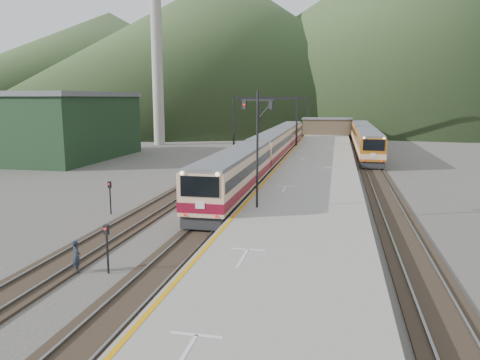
% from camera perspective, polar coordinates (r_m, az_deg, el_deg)
% --- Properties ---
extents(ground, '(400.00, 400.00, 0.00)m').
position_cam_1_polar(ground, '(16.95, -17.44, -18.06)').
color(ground, '#47423D').
rests_on(ground, ground).
extents(track_main, '(2.60, 200.00, 0.23)m').
position_cam_1_polar(track_main, '(54.05, 3.55, 1.69)').
color(track_main, black).
rests_on(track_main, ground).
extents(track_far, '(2.60, 200.00, 0.23)m').
position_cam_1_polar(track_far, '(54.98, -1.61, 1.85)').
color(track_far, black).
rests_on(track_far, ground).
extents(track_second, '(2.60, 200.00, 0.23)m').
position_cam_1_polar(track_second, '(53.65, 15.80, 1.27)').
color(track_second, black).
rests_on(track_second, ground).
extents(platform, '(8.00, 100.00, 1.00)m').
position_cam_1_polar(platform, '(51.51, 9.41, 1.65)').
color(platform, gray).
rests_on(platform, ground).
extents(gantry_near, '(9.55, 0.25, 8.00)m').
position_cam_1_polar(gantry_near, '(68.79, 3.05, 8.09)').
color(gantry_near, black).
rests_on(gantry_near, ground).
extents(gantry_far, '(9.55, 0.25, 8.00)m').
position_cam_1_polar(gantry_far, '(93.56, 5.42, 8.56)').
color(gantry_far, black).
rests_on(gantry_far, ground).
extents(warehouse, '(14.50, 20.50, 8.60)m').
position_cam_1_polar(warehouse, '(65.58, -21.27, 6.23)').
color(warehouse, '#19311A').
rests_on(warehouse, ground).
extents(smokestack, '(1.80, 1.80, 30.00)m').
position_cam_1_polar(smokestack, '(80.91, -10.09, 14.91)').
color(smokestack, '#9E998E').
rests_on(smokestack, ground).
extents(station_shed, '(9.40, 4.40, 3.10)m').
position_cam_1_polar(station_shed, '(91.12, 10.56, 6.50)').
color(station_shed, brown).
rests_on(station_shed, platform).
extents(hill_a, '(180.00, 180.00, 60.00)m').
position_cam_1_polar(hill_a, '(209.64, -1.47, 16.04)').
color(hill_a, '#314926').
rests_on(hill_a, ground).
extents(hill_b, '(220.00, 220.00, 75.00)m').
position_cam_1_polar(hill_b, '(245.77, 17.67, 16.46)').
color(hill_b, '#314926').
rests_on(hill_b, ground).
extents(hill_d, '(200.00, 200.00, 55.00)m').
position_cam_1_polar(hill_d, '(284.00, -15.39, 13.60)').
color(hill_d, '#314926').
rests_on(hill_d, ground).
extents(main_train, '(2.82, 57.94, 3.45)m').
position_cam_1_polar(main_train, '(55.10, 3.77, 3.83)').
color(main_train, '#E2B288').
rests_on(main_train, track_main).
extents(second_train, '(2.77, 37.79, 3.39)m').
position_cam_1_polar(second_train, '(71.43, 14.91, 4.89)').
color(second_train, '#AC5C14').
rests_on(second_train, track_second).
extents(signal_mast, '(2.13, 0.76, 7.31)m').
position_cam_1_polar(signal_mast, '(28.99, 2.14, 5.23)').
color(signal_mast, black).
rests_on(signal_mast, platform).
extents(short_signal_a, '(0.26, 0.22, 2.27)m').
position_cam_1_polar(short_signal_a, '(21.94, -15.91, -7.30)').
color(short_signal_a, black).
rests_on(short_signal_a, ground).
extents(short_signal_b, '(0.24, 0.19, 2.27)m').
position_cam_1_polar(short_signal_b, '(49.47, -0.49, 2.58)').
color(short_signal_b, black).
rests_on(short_signal_b, ground).
extents(short_signal_c, '(0.23, 0.18, 2.27)m').
position_cam_1_polar(short_signal_c, '(32.93, -15.57, -1.55)').
color(short_signal_c, black).
rests_on(short_signal_c, ground).
extents(worker, '(0.65, 0.64, 1.51)m').
position_cam_1_polar(worker, '(22.72, -19.31, -8.77)').
color(worker, '#1E232F').
rests_on(worker, ground).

